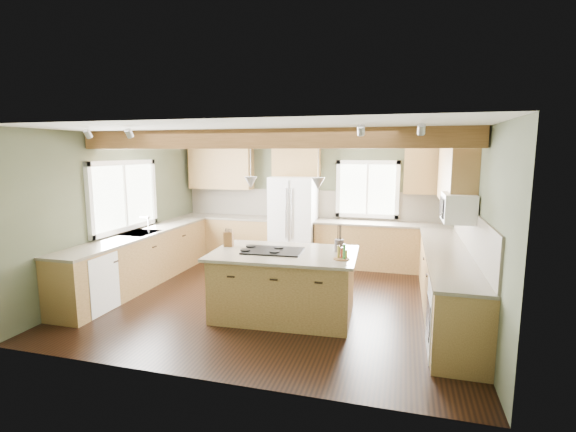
# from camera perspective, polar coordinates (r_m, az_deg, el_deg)

# --- Properties ---
(floor) EXTENTS (5.60, 5.60, 0.00)m
(floor) POSITION_cam_1_polar(r_m,az_deg,el_deg) (6.74, -1.40, -11.16)
(floor) COLOR black
(floor) RESTS_ON ground
(ceiling) EXTENTS (5.60, 5.60, 0.00)m
(ceiling) POSITION_cam_1_polar(r_m,az_deg,el_deg) (6.35, -1.49, 11.49)
(ceiling) COLOR silver
(ceiling) RESTS_ON wall_back
(wall_back) EXTENTS (5.60, 0.00, 5.60)m
(wall_back) POSITION_cam_1_polar(r_m,az_deg,el_deg) (8.82, 3.30, 2.26)
(wall_back) COLOR #3F4531
(wall_back) RESTS_ON ground
(wall_left) EXTENTS (0.00, 5.00, 5.00)m
(wall_left) POSITION_cam_1_polar(r_m,az_deg,el_deg) (7.71, -21.79, 0.70)
(wall_left) COLOR #3F4531
(wall_left) RESTS_ON ground
(wall_right) EXTENTS (0.00, 5.00, 5.00)m
(wall_right) POSITION_cam_1_polar(r_m,az_deg,el_deg) (6.22, 24.08, -1.24)
(wall_right) COLOR #3F4531
(wall_right) RESTS_ON ground
(ceiling_beam) EXTENTS (5.55, 0.26, 0.26)m
(ceiling_beam) POSITION_cam_1_polar(r_m,az_deg,el_deg) (5.73, -3.37, 10.47)
(ceiling_beam) COLOR #573618
(ceiling_beam) RESTS_ON ceiling
(soffit_trim) EXTENTS (5.55, 0.20, 0.10)m
(soffit_trim) POSITION_cam_1_polar(r_m,az_deg,el_deg) (8.67, 3.23, 10.36)
(soffit_trim) COLOR #573618
(soffit_trim) RESTS_ON ceiling
(backsplash_back) EXTENTS (5.58, 0.03, 0.58)m
(backsplash_back) POSITION_cam_1_polar(r_m,az_deg,el_deg) (8.81, 3.27, 1.66)
(backsplash_back) COLOR brown
(backsplash_back) RESTS_ON wall_back
(backsplash_right) EXTENTS (0.03, 3.70, 0.58)m
(backsplash_right) POSITION_cam_1_polar(r_m,az_deg,el_deg) (6.28, 23.83, -1.96)
(backsplash_right) COLOR brown
(backsplash_right) RESTS_ON wall_right
(base_cab_back_left) EXTENTS (2.02, 0.60, 0.88)m
(base_cab_back_left) POSITION_cam_1_polar(r_m,az_deg,el_deg) (9.22, -8.11, -2.95)
(base_cab_back_left) COLOR brown
(base_cab_back_left) RESTS_ON floor
(counter_back_left) EXTENTS (2.06, 0.64, 0.04)m
(counter_back_left) POSITION_cam_1_polar(r_m,az_deg,el_deg) (9.14, -8.17, -0.12)
(counter_back_left) COLOR brown
(counter_back_left) RESTS_ON base_cab_back_left
(base_cab_back_right) EXTENTS (2.62, 0.60, 0.88)m
(base_cab_back_right) POSITION_cam_1_polar(r_m,az_deg,el_deg) (8.48, 12.72, -4.11)
(base_cab_back_right) COLOR brown
(base_cab_back_right) RESTS_ON floor
(counter_back_right) EXTENTS (2.66, 0.64, 0.04)m
(counter_back_right) POSITION_cam_1_polar(r_m,az_deg,el_deg) (8.39, 12.83, -1.05)
(counter_back_right) COLOR brown
(counter_back_right) RESTS_ON base_cab_back_right
(base_cab_left) EXTENTS (0.60, 3.70, 0.88)m
(base_cab_left) POSITION_cam_1_polar(r_m,az_deg,el_deg) (7.73, -19.42, -5.65)
(base_cab_left) COLOR brown
(base_cab_left) RESTS_ON floor
(counter_left) EXTENTS (0.64, 3.74, 0.04)m
(counter_left) POSITION_cam_1_polar(r_m,az_deg,el_deg) (7.63, -19.59, -2.30)
(counter_left) COLOR brown
(counter_left) RESTS_ON base_cab_left
(base_cab_right) EXTENTS (0.60, 3.70, 0.88)m
(base_cab_right) POSITION_cam_1_polar(r_m,az_deg,el_deg) (6.42, 20.86, -8.64)
(base_cab_right) COLOR brown
(base_cab_right) RESTS_ON floor
(counter_right) EXTENTS (0.64, 3.74, 0.04)m
(counter_right) POSITION_cam_1_polar(r_m,az_deg,el_deg) (6.30, 21.09, -4.64)
(counter_right) COLOR brown
(counter_right) RESTS_ON base_cab_right
(upper_cab_back_left) EXTENTS (1.40, 0.35, 0.90)m
(upper_cab_back_left) POSITION_cam_1_polar(r_m,az_deg,el_deg) (9.23, -9.15, 6.50)
(upper_cab_back_left) COLOR brown
(upper_cab_back_left) RESTS_ON wall_back
(upper_cab_over_fridge) EXTENTS (0.96, 0.35, 0.70)m
(upper_cab_over_fridge) POSITION_cam_1_polar(r_m,az_deg,el_deg) (8.66, 1.14, 7.79)
(upper_cab_over_fridge) COLOR brown
(upper_cab_over_fridge) RESTS_ON wall_back
(upper_cab_right) EXTENTS (0.35, 2.20, 0.90)m
(upper_cab_right) POSITION_cam_1_polar(r_m,az_deg,el_deg) (7.02, 21.93, 5.30)
(upper_cab_right) COLOR brown
(upper_cab_right) RESTS_ON wall_right
(upper_cab_back_corner) EXTENTS (0.90, 0.35, 0.90)m
(upper_cab_back_corner) POSITION_cam_1_polar(r_m,az_deg,el_deg) (8.41, 18.66, 5.94)
(upper_cab_back_corner) COLOR brown
(upper_cab_back_corner) RESTS_ON wall_back
(window_left) EXTENTS (0.04, 1.60, 1.05)m
(window_left) POSITION_cam_1_polar(r_m,az_deg,el_deg) (7.70, -21.55, 2.58)
(window_left) COLOR white
(window_left) RESTS_ON wall_left
(window_back) EXTENTS (1.10, 0.04, 1.00)m
(window_back) POSITION_cam_1_polar(r_m,az_deg,el_deg) (8.60, 10.80, 3.63)
(window_back) COLOR white
(window_back) RESTS_ON wall_back
(sink) EXTENTS (0.50, 0.65, 0.03)m
(sink) POSITION_cam_1_polar(r_m,az_deg,el_deg) (7.63, -19.60, -2.26)
(sink) COLOR #262628
(sink) RESTS_ON counter_left
(faucet) EXTENTS (0.02, 0.02, 0.28)m
(faucet) POSITION_cam_1_polar(r_m,az_deg,el_deg) (7.50, -18.53, -1.26)
(faucet) COLOR #B2B2B7
(faucet) RESTS_ON sink
(dishwasher) EXTENTS (0.60, 0.60, 0.84)m
(dishwasher) POSITION_cam_1_polar(r_m,az_deg,el_deg) (6.74, -25.70, -8.20)
(dishwasher) COLOR white
(dishwasher) RESTS_ON floor
(oven) EXTENTS (0.60, 0.72, 0.84)m
(oven) POSITION_cam_1_polar(r_m,az_deg,el_deg) (5.20, 22.06, -12.94)
(oven) COLOR white
(oven) RESTS_ON floor
(microwave) EXTENTS (0.40, 0.70, 0.38)m
(microwave) POSITION_cam_1_polar(r_m,az_deg,el_deg) (6.10, 22.26, 1.07)
(microwave) COLOR white
(microwave) RESTS_ON wall_right
(pendant_left) EXTENTS (0.18, 0.18, 0.16)m
(pendant_left) POSITION_cam_1_polar(r_m,az_deg,el_deg) (5.79, -5.12, 4.59)
(pendant_left) COLOR #B2B2B7
(pendant_left) RESTS_ON ceiling
(pendant_right) EXTENTS (0.18, 0.18, 0.16)m
(pendant_right) POSITION_cam_1_polar(r_m,az_deg,el_deg) (5.58, 4.14, 4.45)
(pendant_right) COLOR #B2B2B7
(pendant_right) RESTS_ON ceiling
(refrigerator) EXTENTS (0.90, 0.74, 1.80)m
(refrigerator) POSITION_cam_1_polar(r_m,az_deg,el_deg) (8.58, 0.77, -0.61)
(refrigerator) COLOR white
(refrigerator) RESTS_ON floor
(island) EXTENTS (1.93, 1.24, 0.88)m
(island) POSITION_cam_1_polar(r_m,az_deg,el_deg) (5.94, -0.55, -9.44)
(island) COLOR olive
(island) RESTS_ON floor
(island_top) EXTENTS (2.07, 1.38, 0.04)m
(island_top) POSITION_cam_1_polar(r_m,az_deg,el_deg) (5.82, -0.56, -5.14)
(island_top) COLOR brown
(island_top) RESTS_ON island
(cooktop) EXTENTS (0.84, 0.58, 0.02)m
(cooktop) POSITION_cam_1_polar(r_m,az_deg,el_deg) (5.85, -2.06, -4.77)
(cooktop) COLOR black
(cooktop) RESTS_ON island_top
(knife_block) EXTENTS (0.14, 0.11, 0.22)m
(knife_block) POSITION_cam_1_polar(r_m,az_deg,el_deg) (6.20, -8.12, -3.13)
(knife_block) COLOR brown
(knife_block) RESTS_ON island_top
(utensil_crock) EXTENTS (0.16, 0.16, 0.17)m
(utensil_crock) POSITION_cam_1_polar(r_m,az_deg,el_deg) (5.86, 7.01, -4.03)
(utensil_crock) COLOR #453B37
(utensil_crock) RESTS_ON island_top
(bottle_tray) EXTENTS (0.23, 0.23, 0.19)m
(bottle_tray) POSITION_cam_1_polar(r_m,az_deg,el_deg) (5.45, 7.34, -4.89)
(bottle_tray) COLOR brown
(bottle_tray) RESTS_ON island_top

